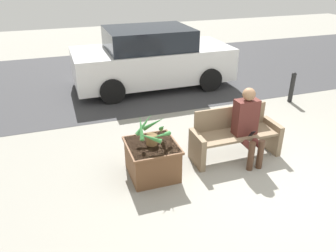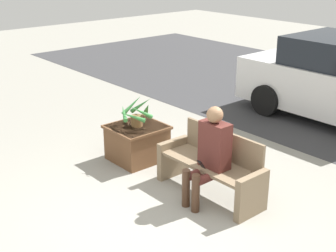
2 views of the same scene
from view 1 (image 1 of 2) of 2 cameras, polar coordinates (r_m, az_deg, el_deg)
ground_plane at (r=5.25m, az=18.11°, el=-9.99°), size 30.00×30.00×0.00m
road_surface at (r=10.18m, az=-2.26°, el=9.29°), size 20.00×6.00×0.01m
bench at (r=5.67m, az=11.52°, el=-1.53°), size 1.52×0.53×0.84m
person_seated at (r=5.47m, az=13.73°, el=0.57°), size 0.39×0.56×1.26m
planter_box at (r=5.10m, az=-2.77°, el=-5.66°), size 0.76×0.79×0.55m
potted_plant at (r=4.87m, az=-2.82°, el=-1.12°), size 0.57×0.56×0.43m
parked_car at (r=8.84m, az=-2.84°, el=11.67°), size 4.12×1.98×1.55m
bollard_post at (r=8.36m, az=20.80°, el=6.46°), size 0.12×0.12×0.74m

